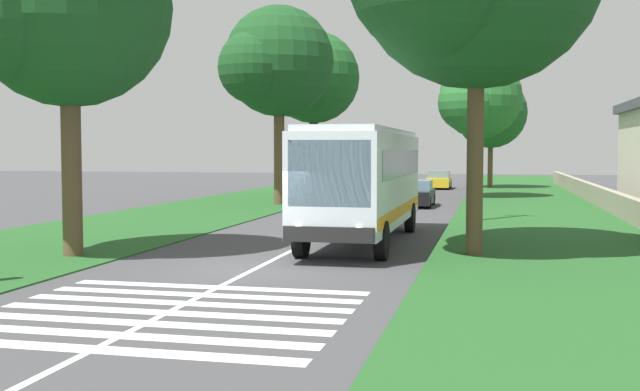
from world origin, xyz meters
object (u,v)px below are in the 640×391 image
(roadside_tree_right_0, at_px, (478,100))
(trailing_car_3, at_px, (439,180))
(coach_bus, at_px, (364,178))
(trailing_car_2, at_px, (384,183))
(roadside_tree_left_2, at_px, (276,65))
(trailing_car_0, at_px, (416,194))
(trailing_car_1, at_px, (368,187))
(utility_pole, at_px, (473,134))
(roadside_tree_left_1, at_px, (62,9))
(roadside_tree_right_2, at_px, (490,114))
(roadside_tree_left_0, at_px, (311,81))

(roadside_tree_right_0, bearing_deg, trailing_car_3, 16.10)
(coach_bus, relative_size, trailing_car_3, 2.60)
(trailing_car_2, distance_m, roadside_tree_left_2, 15.75)
(trailing_car_0, xyz_separation_m, trailing_car_2, (13.03, 3.57, 0.00))
(coach_bus, distance_m, trailing_car_1, 23.78)
(coach_bus, height_order, utility_pole, utility_pole)
(roadside_tree_right_0, height_order, utility_pole, roadside_tree_right_0)
(trailing_car_3, distance_m, roadside_tree_left_1, 42.27)
(trailing_car_3, distance_m, roadside_tree_left_2, 22.31)
(trailing_car_3, relative_size, roadside_tree_left_1, 0.43)
(trailing_car_3, distance_m, roadside_tree_right_0, 12.64)
(trailing_car_3, height_order, roadside_tree_right_2, roadside_tree_right_2)
(trailing_car_0, height_order, roadside_tree_left_0, roadside_tree_left_0)
(trailing_car_1, xyz_separation_m, roadside_tree_left_2, (-7.34, 4.02, 7.11))
(trailing_car_2, distance_m, utility_pole, 22.55)
(coach_bus, bearing_deg, roadside_tree_left_2, 25.41)
(trailing_car_2, distance_m, roadside_tree_right_2, 12.20)
(trailing_car_0, bearing_deg, utility_pole, -158.94)
(utility_pole, bearing_deg, coach_bus, 158.25)
(trailing_car_0, xyz_separation_m, trailing_car_3, (19.33, 0.10, 0.00))
(roadside_tree_left_2, xyz_separation_m, roadside_tree_right_2, (21.70, -11.47, -1.87))
(roadside_tree_left_1, xyz_separation_m, roadside_tree_right_0, (30.16, -10.88, -0.79))
(trailing_car_3, height_order, roadside_tree_left_1, roadside_tree_left_1)
(coach_bus, height_order, roadside_tree_right_2, roadside_tree_right_2)
(trailing_car_2, bearing_deg, trailing_car_1, 178.38)
(trailing_car_3, distance_m, roadside_tree_right_2, 6.78)
(trailing_car_0, xyz_separation_m, trailing_car_1, (6.95, 3.74, 0.00))
(trailing_car_0, xyz_separation_m, roadside_tree_left_0, (7.90, 7.76, 6.95))
(trailing_car_0, xyz_separation_m, roadside_tree_left_2, (-0.39, 7.76, 7.11))
(trailing_car_1, distance_m, roadside_tree_right_2, 17.00)
(roadside_tree_left_2, relative_size, roadside_tree_right_2, 1.24)
(trailing_car_1, bearing_deg, utility_pole, -155.54)
(coach_bus, relative_size, roadside_tree_left_2, 1.02)
(roadside_tree_right_2, bearing_deg, trailing_car_2, 138.66)
(roadside_tree_left_0, height_order, roadside_tree_right_0, roadside_tree_left_0)
(coach_bus, xyz_separation_m, roadside_tree_right_2, (37.81, -3.82, 3.76))
(coach_bus, bearing_deg, roadside_tree_right_2, -5.76)
(trailing_car_1, relative_size, utility_pole, 0.60)
(roadside_tree_left_0, relative_size, roadside_tree_left_2, 0.99)
(roadside_tree_left_1, distance_m, roadside_tree_left_2, 21.36)
(trailing_car_3, xyz_separation_m, roadside_tree_right_2, (1.98, -3.82, 5.24))
(trailing_car_2, height_order, roadside_tree_left_1, roadside_tree_left_1)
(trailing_car_0, bearing_deg, roadside_tree_left_2, 92.85)
(coach_bus, distance_m, trailing_car_3, 35.86)
(trailing_car_3, relative_size, roadside_tree_right_2, 0.49)
(roadside_tree_left_2, bearing_deg, roadside_tree_right_0, -50.79)
(coach_bus, relative_size, utility_pole, 1.56)
(trailing_car_1, distance_m, roadside_tree_right_0, 8.90)
(trailing_car_3, bearing_deg, roadside_tree_left_0, 146.19)
(trailing_car_1, xyz_separation_m, roadside_tree_right_0, (1.47, -6.78, 5.56))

